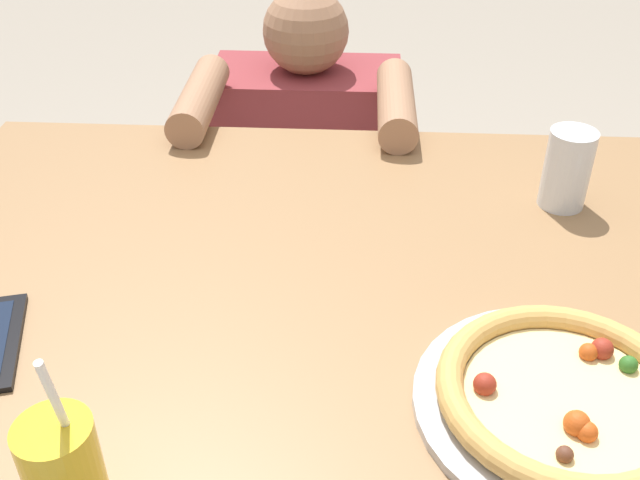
# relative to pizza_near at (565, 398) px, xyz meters

# --- Properties ---
(dining_table) EXTENTS (1.28, 0.93, 0.75)m
(dining_table) POSITION_rel_pizza_near_xyz_m (-0.25, 0.21, -0.12)
(dining_table) COLOR #936D47
(dining_table) RESTS_ON ground
(pizza_near) EXTENTS (0.32, 0.32, 0.04)m
(pizza_near) POSITION_rel_pizza_near_xyz_m (0.00, 0.00, 0.00)
(pizza_near) COLOR #B7B7BC
(pizza_near) RESTS_ON dining_table
(drink_cup_colored) EXTENTS (0.07, 0.07, 0.20)m
(drink_cup_colored) POSITION_rel_pizza_near_xyz_m (-0.49, -0.15, 0.04)
(drink_cup_colored) COLOR gold
(drink_cup_colored) RESTS_ON dining_table
(water_cup_clear) EXTENTS (0.07, 0.07, 0.12)m
(water_cup_clear) POSITION_rel_pizza_near_xyz_m (0.09, 0.43, 0.04)
(water_cup_clear) COLOR silver
(water_cup_clear) RESTS_ON dining_table
(diner_seated) EXTENTS (0.44, 0.53, 0.93)m
(diner_seated) POSITION_rel_pizza_near_xyz_m (-0.35, 0.94, -0.36)
(diner_seated) COLOR #333847
(diner_seated) RESTS_ON ground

